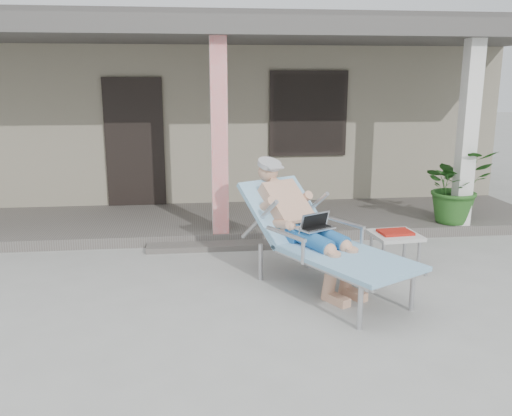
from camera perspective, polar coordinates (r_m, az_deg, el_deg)
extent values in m
plane|color=#9E9E99|center=(5.59, -2.50, -10.04)|extent=(60.00, 60.00, 0.00)
cube|color=gray|center=(11.64, -5.01, 9.84)|extent=(10.00, 5.00, 3.00)
cube|color=#474442|center=(11.65, -5.19, 17.96)|extent=(10.40, 5.40, 0.30)
cube|color=black|center=(9.19, -12.64, 6.73)|extent=(0.95, 0.06, 2.10)
cube|color=black|center=(9.31, 5.53, 9.85)|extent=(1.20, 0.06, 1.30)
cube|color=black|center=(9.30, 5.54, 9.85)|extent=(1.32, 0.05, 1.42)
cube|color=#605B56|center=(8.40, -4.04, -1.41)|extent=(10.00, 2.00, 0.15)
cube|color=red|center=(7.31, -3.89, 7.38)|extent=(0.22, 0.22, 2.61)
cube|color=silver|center=(8.26, 21.35, 7.19)|extent=(0.22, 0.22, 2.61)
cube|color=#474442|center=(8.14, -4.38, 18.03)|extent=(10.00, 2.30, 0.24)
cube|color=#605B56|center=(7.31, -3.59, -4.00)|extent=(2.00, 0.30, 0.07)
cylinder|color=#B7B7BC|center=(5.06, 10.91, -10.26)|extent=(0.05, 0.05, 0.43)
cylinder|color=#B7B7BC|center=(5.57, 16.13, -8.29)|extent=(0.05, 0.05, 0.43)
cylinder|color=#B7B7BC|center=(6.14, 0.48, -5.70)|extent=(0.05, 0.05, 0.43)
cylinder|color=#B7B7BC|center=(6.57, 5.62, -4.47)|extent=(0.05, 0.05, 0.43)
cube|color=#B7B7BC|center=(5.57, 9.53, -5.40)|extent=(1.30, 1.57, 0.03)
cube|color=#80AAC6|center=(5.57, 9.54, -5.13)|extent=(1.42, 1.66, 0.04)
cube|color=#B7B7BC|center=(6.23, 3.01, -0.63)|extent=(0.95, 0.93, 0.57)
cube|color=#80AAC6|center=(6.22, 3.02, -0.28)|extent=(1.08, 1.05, 0.64)
cylinder|color=#9F9EA1|center=(6.38, 1.24, 4.71)|extent=(0.38, 0.38, 0.15)
cube|color=silver|center=(5.85, 6.19, -2.08)|extent=(0.46, 0.42, 0.27)
cube|color=beige|center=(6.60, 14.44, -2.79)|extent=(0.58, 0.58, 0.04)
cylinder|color=#B7B7BC|center=(6.41, 13.21, -5.32)|extent=(0.04, 0.04, 0.41)
cylinder|color=#B7B7BC|center=(6.56, 16.73, -5.10)|extent=(0.04, 0.04, 0.41)
cylinder|color=#B7B7BC|center=(6.79, 12.00, -4.19)|extent=(0.04, 0.04, 0.41)
cylinder|color=#B7B7BC|center=(6.93, 15.35, -4.00)|extent=(0.04, 0.04, 0.41)
cube|color=#A91B12|center=(6.59, 14.46, -2.48)|extent=(0.40, 0.31, 0.03)
cube|color=black|center=(6.72, 14.04, -2.20)|extent=(0.37, 0.05, 0.04)
imported|color=#26591E|center=(8.46, 20.31, 2.20)|extent=(1.11, 1.00, 1.09)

